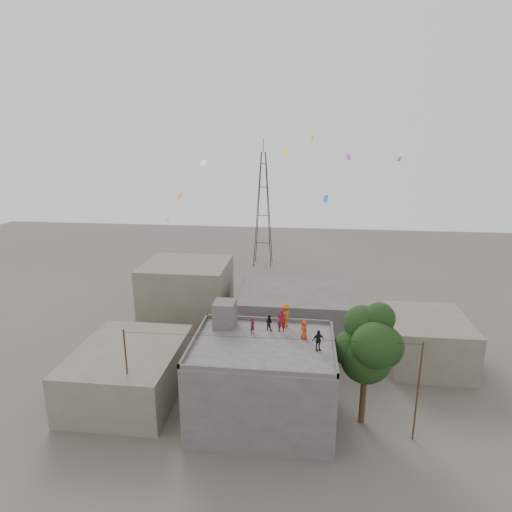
# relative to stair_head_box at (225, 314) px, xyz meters

# --- Properties ---
(ground) EXTENTS (140.00, 140.00, 0.00)m
(ground) POSITION_rel_stair_head_box_xyz_m (3.20, -2.60, -7.10)
(ground) COLOR #4D463F
(ground) RESTS_ON ground
(main_building) EXTENTS (10.00, 8.00, 6.10)m
(main_building) POSITION_rel_stair_head_box_xyz_m (3.20, -2.60, -4.05)
(main_building) COLOR #4A4845
(main_building) RESTS_ON ground
(parapet) EXTENTS (10.00, 8.00, 0.30)m
(parapet) POSITION_rel_stair_head_box_xyz_m (3.20, -2.60, -0.85)
(parapet) COLOR #4A4845
(parapet) RESTS_ON main_building
(stair_head_box) EXTENTS (1.60, 1.80, 2.00)m
(stair_head_box) POSITION_rel_stair_head_box_xyz_m (0.00, 0.00, 0.00)
(stair_head_box) COLOR #4A4845
(stair_head_box) RESTS_ON main_building
(neighbor_west) EXTENTS (8.00, 10.00, 4.00)m
(neighbor_west) POSITION_rel_stair_head_box_xyz_m (-7.80, -0.60, -5.10)
(neighbor_west) COLOR #645D4F
(neighbor_west) RESTS_ON ground
(neighbor_north) EXTENTS (12.00, 9.00, 5.00)m
(neighbor_north) POSITION_rel_stair_head_box_xyz_m (5.20, 11.40, -4.60)
(neighbor_north) COLOR #4A4845
(neighbor_north) RESTS_ON ground
(neighbor_northwest) EXTENTS (9.00, 8.00, 7.00)m
(neighbor_northwest) POSITION_rel_stair_head_box_xyz_m (-6.80, 13.40, -3.60)
(neighbor_northwest) COLOR #645D4F
(neighbor_northwest) RESTS_ON ground
(neighbor_east) EXTENTS (7.00, 8.00, 4.40)m
(neighbor_east) POSITION_rel_stair_head_box_xyz_m (17.20, 7.40, -4.90)
(neighbor_east) COLOR #645D4F
(neighbor_east) RESTS_ON ground
(tree) EXTENTS (4.90, 4.60, 9.10)m
(tree) POSITION_rel_stair_head_box_xyz_m (10.57, -2.00, -1.00)
(tree) COLOR black
(tree) RESTS_ON ground
(utility_line) EXTENTS (20.12, 0.62, 7.40)m
(utility_line) POSITION_rel_stair_head_box_xyz_m (3.70, -3.85, -3.27)
(utility_line) COLOR black
(utility_line) RESTS_ON ground
(transmission_tower) EXTENTS (2.97, 2.97, 20.01)m
(transmission_tower) POSITION_rel_stair_head_box_xyz_m (-0.80, 37.40, 1.97)
(transmission_tower) COLOR black
(transmission_tower) RESTS_ON ground
(person_red_adult) EXTENTS (0.67, 0.46, 1.79)m
(person_red_adult) POSITION_rel_stair_head_box_xyz_m (4.34, -0.44, -0.11)
(person_red_adult) COLOR maroon
(person_red_adult) RESTS_ON main_building
(person_orange_child) EXTENTS (0.77, 0.79, 1.37)m
(person_orange_child) POSITION_rel_stair_head_box_xyz_m (6.02, -1.39, -0.31)
(person_orange_child) COLOR #BE4115
(person_orange_child) RESTS_ON main_building
(person_dark_child) EXTENTS (0.72, 0.65, 1.20)m
(person_dark_child) POSITION_rel_stair_head_box_xyz_m (3.41, -0.30, -0.40)
(person_dark_child) COLOR black
(person_dark_child) RESTS_ON main_building
(person_dark_adult) EXTENTS (0.94, 0.68, 1.49)m
(person_dark_adult) POSITION_rel_stair_head_box_xyz_m (7.00, -3.08, -0.26)
(person_dark_adult) COLOR black
(person_dark_adult) RESTS_ON main_building
(person_orange_adult) EXTENTS (1.36, 1.36, 1.89)m
(person_orange_adult) POSITION_rel_stair_head_box_xyz_m (4.60, 0.42, -0.05)
(person_orange_adult) COLOR #B56014
(person_orange_adult) RESTS_ON main_building
(person_red_child) EXTENTS (0.46, 0.54, 1.25)m
(person_red_child) POSITION_rel_stair_head_box_xyz_m (2.25, -1.01, -0.38)
(person_red_child) COLOR maroon
(person_red_child) RESTS_ON main_building
(kites) EXTENTS (19.18, 14.43, 8.04)m
(kites) POSITION_rel_stair_head_box_xyz_m (3.73, 5.04, 9.74)
(kites) COLOR #E35417
(kites) RESTS_ON ground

